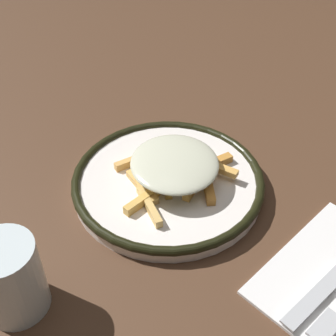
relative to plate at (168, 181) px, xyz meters
The scene contains 4 objects.
ground_plane 0.01m from the plate, ahead, with size 2.60×2.60×0.00m, color #4D3220.
plate is the anchor object (origin of this frame).
fries_heap 0.03m from the plate, 148.20° to the right, with size 0.18×0.19×0.04m.
water_glass 0.26m from the plate, 90.65° to the left, with size 0.07×0.07×0.10m, color silver.
Camera 1 is at (-0.32, 0.36, 0.45)m, focal length 47.39 mm.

